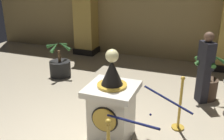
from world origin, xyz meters
The scene contains 6 objects.
pedestal_clock centered at (0.34, 0.47, 0.63)m, with size 0.82×0.82×1.65m.
stanchion_far centered at (1.40, 1.20, 0.38)m, with size 0.24×0.24×1.07m.
velvet_rope centered at (1.04, 0.33, 0.79)m, with size 1.25×1.27×0.22m.
potted_palm_left centered at (-2.08, 2.70, 0.28)m, with size 0.72×0.72×1.02m.
potted_palm_right centered at (1.82, 2.70, 0.35)m, with size 0.74×0.75×1.16m.
bystander_guest centered at (1.74, 2.50, 0.85)m, with size 0.38×0.42×1.61m.
Camera 1 is at (1.72, -3.14, 2.78)m, focal length 41.30 mm.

